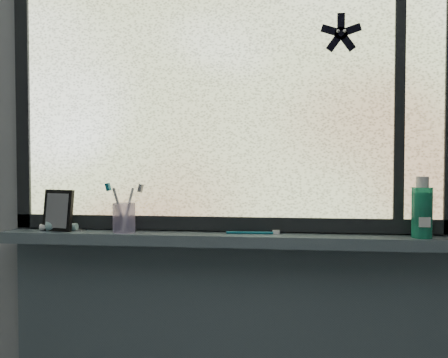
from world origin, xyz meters
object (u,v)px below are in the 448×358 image
vanity_mirror (58,210)px  cream_tube (422,214)px  toothbrush_cup (124,218)px  mouthwash_bottle (422,207)px

vanity_mirror → cream_tube: bearing=13.8°
vanity_mirror → toothbrush_cup: 0.25m
toothbrush_cup → mouthwash_bottle: bearing=0.1°
mouthwash_bottle → cream_tube: mouthwash_bottle is taller
cream_tube → mouthwash_bottle: bearing=-97.4°
mouthwash_bottle → cream_tube: bearing=82.6°
toothbrush_cup → cream_tube: (1.03, 0.01, 0.03)m
mouthwash_bottle → toothbrush_cup: bearing=-179.9°
toothbrush_cup → cream_tube: cream_tube is taller
mouthwash_bottle → vanity_mirror: bearing=179.6°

